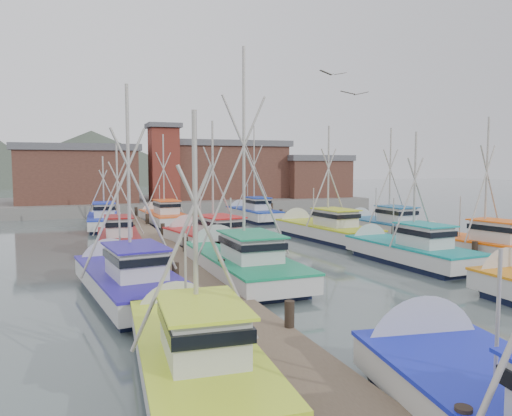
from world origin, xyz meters
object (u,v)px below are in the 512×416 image
object	(u,v)px
lookout_tower	(164,162)
boat_12	(162,217)
boat_4	(238,262)
boat_8	(208,239)

from	to	relation	value
lookout_tower	boat_12	xyz separation A→B (m)	(-2.35, -11.75, -4.87)
lookout_tower	boat_12	distance (m)	12.94
boat_12	boat_4	bearing A→B (deg)	-94.18
boat_4	lookout_tower	bearing A→B (deg)	85.13
boat_8	boat_12	distance (m)	14.14
boat_4	boat_12	distance (m)	21.59
lookout_tower	boat_4	world-z (taller)	boat_4
boat_8	lookout_tower	bearing A→B (deg)	74.93
lookout_tower	boat_8	distance (m)	26.43
lookout_tower	boat_4	xyz separation A→B (m)	(-2.67, -33.34, -4.86)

